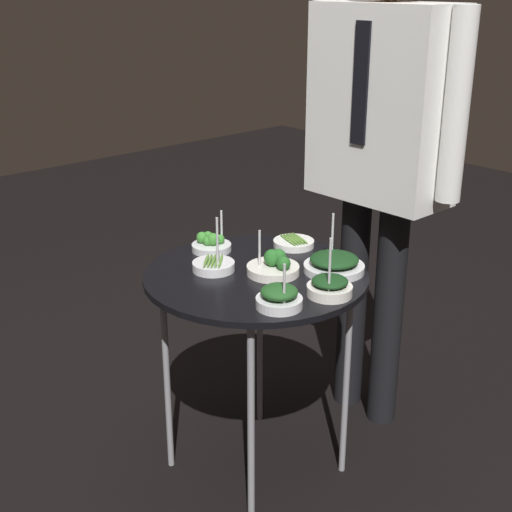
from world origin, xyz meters
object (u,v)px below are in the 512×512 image
(bowl_spinach_far_rim, at_px, (330,287))
(waiter_figure, at_px, (381,129))
(bowl_spinach_mid_right, at_px, (279,298))
(bowl_broccoli_front_right, at_px, (274,266))
(bowl_asparagus_front_left, at_px, (214,265))
(bowl_broccoli_near_rim, at_px, (211,244))
(serving_cart, at_px, (256,288))
(bowl_asparagus_back_left, at_px, (294,243))
(bowl_spinach_center, at_px, (334,264))

(bowl_spinach_far_rim, relative_size, waiter_figure, 0.11)
(bowl_spinach_mid_right, xyz_separation_m, waiter_figure, (-0.20, 0.63, 0.32))
(bowl_broccoli_front_right, bearing_deg, bowl_asparagus_front_left, -140.95)
(bowl_spinach_mid_right, xyz_separation_m, bowl_broccoli_front_right, (-0.17, 0.14, -0.00))
(bowl_broccoli_near_rim, bearing_deg, serving_cart, -3.82)
(bowl_asparagus_front_left, distance_m, waiter_figure, 0.69)
(bowl_spinach_mid_right, height_order, bowl_broccoli_near_rim, bowl_spinach_mid_right)
(bowl_asparagus_back_left, height_order, bowl_spinach_center, bowl_spinach_center)
(bowl_broccoli_near_rim, xyz_separation_m, bowl_broccoli_front_right, (0.27, 0.02, 0.00))
(bowl_spinach_far_rim, bearing_deg, waiter_figure, 116.19)
(bowl_spinach_mid_right, relative_size, bowl_spinach_far_rim, 0.76)
(bowl_asparagus_back_left, bearing_deg, bowl_spinach_mid_right, -49.80)
(bowl_asparagus_front_left, relative_size, bowl_broccoli_near_rim, 1.35)
(serving_cart, relative_size, bowl_asparagus_back_left, 5.29)
(bowl_broccoli_front_right, height_order, bowl_spinach_center, bowl_spinach_center)
(bowl_broccoli_front_right, bearing_deg, bowl_spinach_mid_right, -40.12)
(bowl_asparagus_front_left, xyz_separation_m, bowl_asparagus_back_left, (0.02, 0.31, -0.00))
(bowl_spinach_mid_right, xyz_separation_m, bowl_spinach_center, (-0.06, 0.28, -0.00))
(bowl_asparagus_back_left, relative_size, bowl_spinach_center, 0.73)
(bowl_asparagus_back_left, xyz_separation_m, bowl_broccoli_front_right, (0.12, -0.20, 0.01))
(bowl_asparagus_front_left, bearing_deg, waiter_figure, 80.20)
(bowl_asparagus_front_left, relative_size, bowl_broccoli_front_right, 1.13)
(bowl_spinach_center, bearing_deg, bowl_asparagus_front_left, -133.82)
(serving_cart, bearing_deg, waiter_figure, 88.82)
(bowl_asparagus_front_left, relative_size, bowl_spinach_mid_right, 1.29)
(bowl_spinach_mid_right, distance_m, bowl_spinach_far_rim, 0.15)
(bowl_asparagus_front_left, distance_m, bowl_broccoli_near_rim, 0.16)
(waiter_figure, bearing_deg, bowl_broccoli_front_right, -86.23)
(bowl_spinach_far_rim, xyz_separation_m, waiter_figure, (-0.24, 0.48, 0.32))
(serving_cart, relative_size, bowl_spinach_far_rim, 3.91)
(waiter_figure, bearing_deg, bowl_spinach_mid_right, -72.43)
(serving_cart, distance_m, bowl_asparagus_front_left, 0.14)
(bowl_asparagus_front_left, relative_size, bowl_spinach_far_rim, 0.98)
(bowl_asparagus_back_left, distance_m, bowl_broccoli_front_right, 0.23)
(serving_cart, bearing_deg, bowl_asparagus_back_left, 108.57)
(bowl_spinach_far_rim, distance_m, waiter_figure, 0.63)
(bowl_asparagus_front_left, bearing_deg, bowl_broccoli_front_right, 39.05)
(waiter_figure, bearing_deg, serving_cart, -91.18)
(bowl_asparagus_front_left, bearing_deg, bowl_spinach_mid_right, -5.80)
(serving_cart, height_order, bowl_asparagus_front_left, bowl_asparagus_front_left)
(bowl_spinach_far_rim, height_order, waiter_figure, waiter_figure)
(serving_cart, xyz_separation_m, bowl_spinach_center, (0.15, 0.17, 0.08))
(bowl_broccoli_front_right, bearing_deg, waiter_figure, 93.77)
(bowl_spinach_mid_right, height_order, waiter_figure, waiter_figure)
(bowl_asparagus_front_left, xyz_separation_m, bowl_spinach_far_rim, (0.34, 0.12, 0.01))
(bowl_asparagus_front_left, height_order, bowl_spinach_mid_right, bowl_asparagus_front_left)
(serving_cart, distance_m, bowl_asparagus_back_left, 0.25)
(bowl_broccoli_front_right, bearing_deg, bowl_spinach_far_rim, 2.29)
(bowl_asparagus_front_left, bearing_deg, bowl_asparagus_back_left, 87.03)
(bowl_asparagus_back_left, height_order, waiter_figure, waiter_figure)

